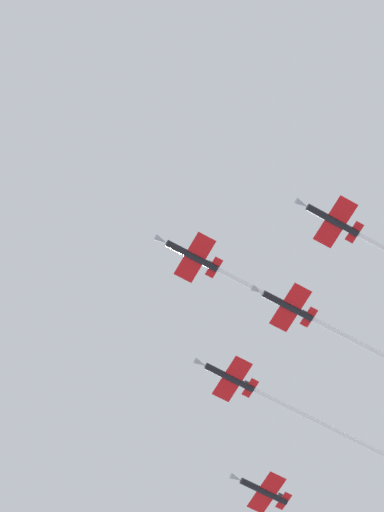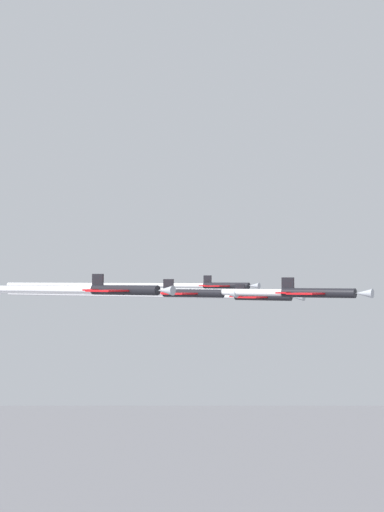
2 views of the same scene
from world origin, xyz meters
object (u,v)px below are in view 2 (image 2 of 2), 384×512
Objects in this scene: jet_port_outer at (61,291)px; jet_port_inner at (167,295)px; jet_starboard_outer at (144,285)px; jet_starboard_inner at (16,289)px; jet_lead at (155,291)px.

jet_port_inner is at bearing 154.25° from jet_port_outer.
jet_port_inner is 26.61m from jet_starboard_outer.
jet_starboard_inner reaches higher than jet_port_inner.
jet_port_outer is 38.05m from jet_starboard_outer.
jet_lead is 19.77m from jet_port_outer.
jet_port_inner is at bearing -149.10° from jet_lead.
jet_starboard_outer is (30.68, -22.48, 0.79)m from jet_port_outer.
jet_port_outer is (15.61, 12.13, -0.21)m from jet_lead.
jet_starboard_inner is 58.17m from jet_starboard_outer.
jet_starboard_inner reaches higher than jet_port_outer.
jet_port_inner is at bearing -179.91° from jet_starboard_inner.
jet_starboard_outer reaches higher than jet_starboard_inner.
jet_starboard_outer is (46.30, -10.35, 0.58)m from jet_lead.
jet_starboard_outer is at bearing -164.07° from jet_port_outer.
jet_port_inner is at bearing 46.48° from jet_starboard_outer.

